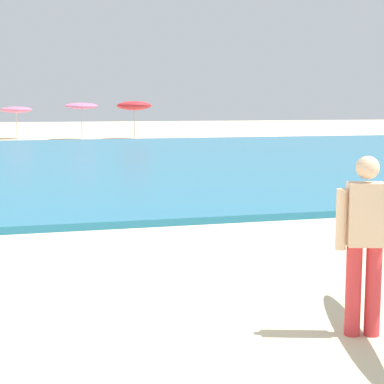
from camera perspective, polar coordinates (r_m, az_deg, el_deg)
ground_plane at (r=6.45m, az=-12.02°, el=-12.35°), size 160.00×160.00×0.00m
sea at (r=25.27m, az=-14.79°, el=2.66°), size 120.00×28.00×0.14m
beach_umbrella_4 at (r=43.54m, az=-15.35°, el=7.07°), size 2.02×2.02×2.09m
beach_umbrella_5 at (r=41.91m, az=-9.82°, el=7.55°), size 2.11×2.12×2.38m
beach_umbrella_6 at (r=42.06m, az=-5.18°, el=7.65°), size 2.23×2.25×2.48m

